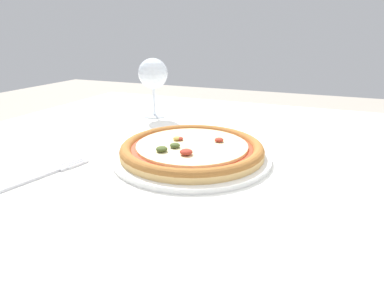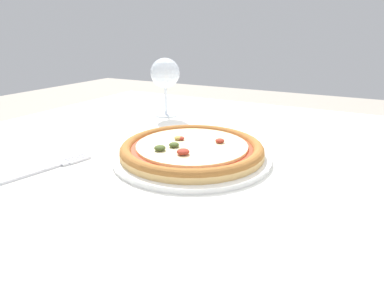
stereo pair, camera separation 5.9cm
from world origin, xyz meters
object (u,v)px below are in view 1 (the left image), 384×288
at_px(dining_table, 266,186).
at_px(fork, 47,173).
at_px(pizza_plate, 192,150).
at_px(wine_glass_far_right, 153,75).

relative_size(dining_table, fork, 8.82).
height_order(pizza_plate, fork, pizza_plate).
bearing_deg(fork, dining_table, 36.68).
height_order(pizza_plate, wine_glass_far_right, wine_glass_far_right).
height_order(dining_table, fork, fork).
xyz_separation_m(dining_table, fork, (-0.34, -0.26, 0.08)).
relative_size(fork, wine_glass_far_right, 0.99).
relative_size(pizza_plate, fork, 1.85).
bearing_deg(pizza_plate, fork, -140.73).
distance_m(fork, wine_glass_far_right, 0.46).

